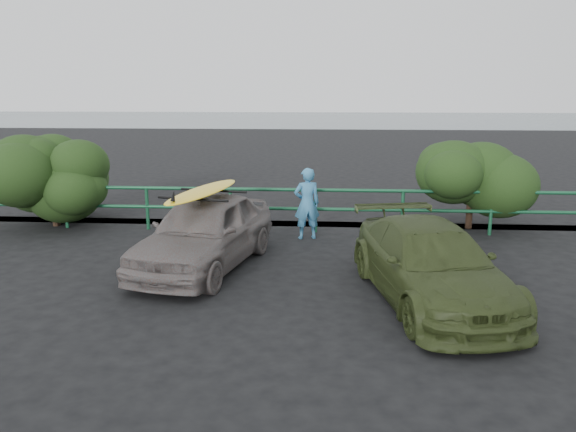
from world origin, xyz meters
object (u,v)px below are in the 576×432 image
olive_vehicle (430,264)px  sedan (205,232)px  surfboard (203,191)px  man (307,203)px  guardrail (273,210)px

olive_vehicle → sedan: bearing=147.9°
sedan → surfboard: (0.00, 0.00, 0.77)m
olive_vehicle → surfboard: 4.24m
olive_vehicle → man: 4.22m
guardrail → olive_vehicle: size_ratio=3.36×
man → sedan: bearing=35.5°
guardrail → sedan: sedan is taller
man → guardrail: bearing=-50.7°
man → surfboard: bearing=35.5°
olive_vehicle → man: bearing=107.9°
man → surfboard: size_ratio=0.57×
guardrail → man: man is taller
sedan → olive_vehicle: (3.89, -1.46, -0.08)m
sedan → olive_vehicle: 4.16m
sedan → man: man is taller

